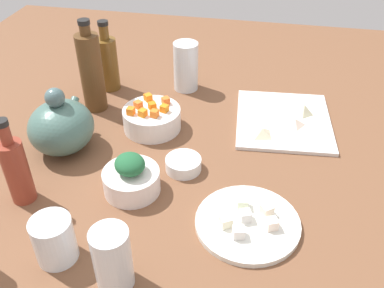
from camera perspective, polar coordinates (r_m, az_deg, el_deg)
tabletop at (r=103.63cm, az=0.00°, el=-2.88°), size 190.00×190.00×3.00cm
cutting_board at (r=118.63cm, az=12.10°, el=3.11°), size 30.20×27.14×1.00cm
plate_tofu at (r=87.83cm, az=7.42°, el=-10.41°), size 21.12×21.12×1.20cm
bowl_greens at (r=94.03cm, az=-8.06°, el=-4.92°), size 12.40×12.40×5.24cm
bowl_carrots at (r=112.73cm, az=-5.36°, el=3.35°), size 15.10×15.10×5.75cm
bowl_small_side at (r=99.28cm, az=-1.16°, el=-2.71°), size 8.35×8.35×3.03cm
teapot at (r=107.54cm, az=-17.06°, el=2.29°), size 17.93×15.50×16.85cm
bottle_0 at (r=120.04cm, az=-13.28°, el=9.38°), size 6.27×6.27×25.77cm
bottle_1 at (r=94.80cm, az=-22.41°, el=-3.13°), size 5.09×5.09×20.13cm
bottle_2 at (r=130.91cm, az=-11.19°, el=10.66°), size 6.08×6.08×21.11cm
drinking_glass_0 at (r=82.82cm, az=-17.92°, el=-12.05°), size 7.56×7.56×9.18cm
drinking_glass_1 at (r=128.95cm, az=-0.83°, el=10.32°), size 7.36×7.36×14.56cm
drinking_glass_2 at (r=75.40cm, az=-10.57°, el=-14.80°), size 6.64×6.64×12.46cm
carrot_cube_0 at (r=112.98cm, az=-3.53°, el=5.80°), size 2.53×2.53×1.80cm
carrot_cube_1 at (r=111.99cm, az=-7.19°, el=5.25°), size 2.47×2.47×1.80cm
carrot_cube_2 at (r=109.53cm, az=-8.17°, el=4.38°), size 1.92×1.92×1.80cm
carrot_cube_3 at (r=107.86cm, az=-5.02°, el=4.08°), size 2.09×2.09×1.80cm
carrot_cube_4 at (r=114.83cm, az=-5.89°, el=6.21°), size 2.54×2.54×1.80cm
carrot_cube_5 at (r=109.72cm, az=-3.71°, el=4.77°), size 2.29×2.29×1.80cm
carrot_cube_6 at (r=111.02cm, az=-5.33°, el=5.09°), size 2.52×2.52×1.80cm
carrot_cube_7 at (r=108.41cm, az=-6.60°, el=4.15°), size 2.36×2.36×1.80cm
chopped_greens_mound at (r=90.99cm, az=-8.31°, el=-2.69°), size 9.45×9.43×4.22cm
tofu_cube_0 at (r=86.78cm, az=7.11°, el=-9.48°), size 2.86×2.86×2.20cm
tofu_cube_1 at (r=86.09cm, az=10.59°, el=-10.42°), size 2.89×2.89×2.20cm
tofu_cube_2 at (r=88.54cm, az=9.96°, el=-8.67°), size 3.09×3.09×2.20cm
tofu_cube_3 at (r=83.67cm, az=6.24°, el=-11.63°), size 2.69×2.69×2.20cm
tofu_cube_4 at (r=89.23cm, az=6.76°, el=-7.84°), size 2.54×2.54×2.20cm
tofu_cube_5 at (r=85.31cm, az=4.53°, el=-10.28°), size 3.02×3.02×2.20cm
dumpling_0 at (r=115.77cm, az=13.55°, el=2.87°), size 5.09×5.37×2.05cm
dumpling_1 at (r=120.80cm, az=14.69°, el=4.48°), size 3.78×4.21×3.00cm
dumpling_2 at (r=110.28cm, az=9.37°, el=1.64°), size 6.23×6.16×2.14cm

